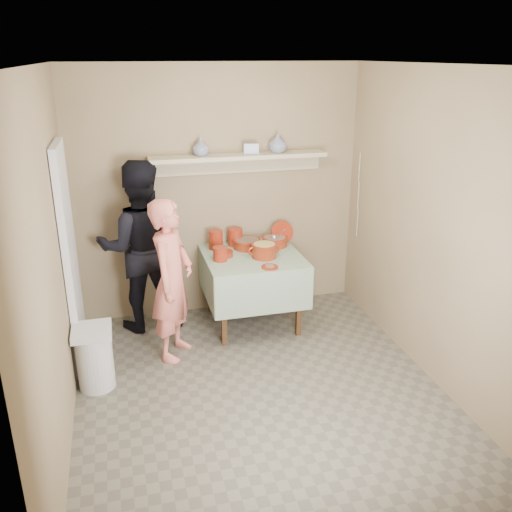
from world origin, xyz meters
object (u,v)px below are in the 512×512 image
object	(u,v)px
person_helper	(140,247)
cazuela_rice	(264,249)
serving_table	(252,266)
person_cook	(172,280)
trash_bin	(95,357)

from	to	relation	value
person_helper	cazuela_rice	bearing A→B (deg)	165.66
serving_table	cazuela_rice	bearing A→B (deg)	-46.28
person_helper	serving_table	bearing A→B (deg)	169.34
person_cook	trash_bin	distance (m)	0.93
person_helper	person_cook	bearing A→B (deg)	110.71
cazuela_rice	trash_bin	size ratio (longest dim) A/B	0.59
serving_table	trash_bin	bearing A→B (deg)	-152.73
person_helper	serving_table	distance (m)	1.14
cazuela_rice	person_helper	bearing A→B (deg)	164.70
serving_table	person_helper	bearing A→B (deg)	168.38
person_cook	person_helper	distance (m)	0.71
serving_table	trash_bin	xyz separation A→B (m)	(-1.57, -0.81, -0.36)
cazuela_rice	trash_bin	xyz separation A→B (m)	(-1.67, -0.71, -0.56)
person_cook	cazuela_rice	bearing A→B (deg)	-43.33
trash_bin	person_cook	bearing A→B (deg)	27.79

